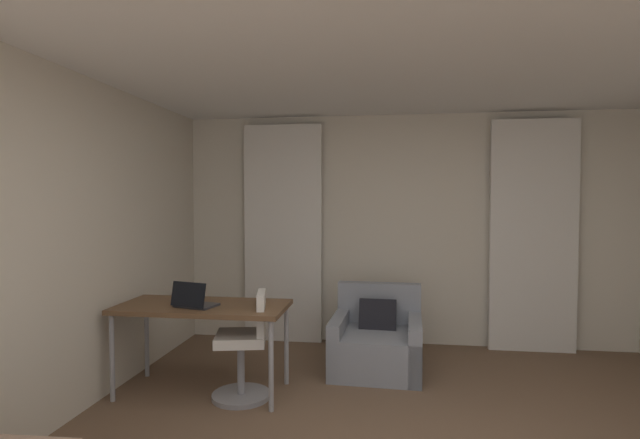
# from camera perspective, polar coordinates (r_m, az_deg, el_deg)

# --- Properties ---
(wall_window) EXTENTS (5.12, 0.06, 2.60)m
(wall_window) POSITION_cam_1_polar(r_m,az_deg,el_deg) (5.58, 9.81, -1.18)
(wall_window) COLOR beige
(wall_window) RESTS_ON ground
(ceiling) EXTENTS (5.12, 6.12, 0.06)m
(ceiling) POSITION_cam_1_polar(r_m,az_deg,el_deg) (2.73, 12.06, 23.58)
(ceiling) COLOR white
(ceiling) RESTS_ON wall_left
(curtain_left_panel) EXTENTS (0.90, 0.06, 2.50)m
(curtain_left_panel) POSITION_cam_1_polar(r_m,az_deg,el_deg) (5.59, -4.39, -1.67)
(curtain_left_panel) COLOR silver
(curtain_left_panel) RESTS_ON ground
(curtain_right_panel) EXTENTS (0.90, 0.06, 2.50)m
(curtain_right_panel) POSITION_cam_1_polar(r_m,az_deg,el_deg) (5.67, 23.89, -1.80)
(curtain_right_panel) COLOR silver
(curtain_right_panel) RESTS_ON ground
(armchair) EXTENTS (0.88, 0.88, 0.79)m
(armchair) POSITION_cam_1_polar(r_m,az_deg,el_deg) (4.83, 6.74, -14.27)
(armchair) COLOR gray
(armchair) RESTS_ON ground
(desk) EXTENTS (1.42, 0.67, 0.75)m
(desk) POSITION_cam_1_polar(r_m,az_deg,el_deg) (4.27, -13.68, -10.52)
(desk) COLOR brown
(desk) RESTS_ON ground
(desk_chair) EXTENTS (0.48, 0.48, 0.88)m
(desk_chair) POSITION_cam_1_polar(r_m,az_deg,el_deg) (4.16, -8.77, -15.10)
(desk_chair) COLOR gray
(desk_chair) RESTS_ON ground
(laptop) EXTENTS (0.37, 0.32, 0.22)m
(laptop) POSITION_cam_1_polar(r_m,az_deg,el_deg) (4.17, -14.68, -9.37)
(laptop) COLOR #2D2D33
(laptop) RESTS_ON desk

